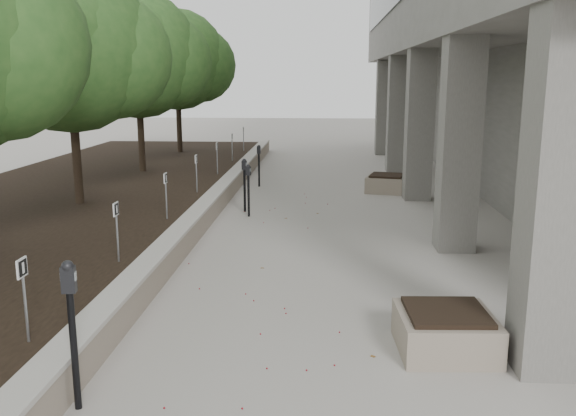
% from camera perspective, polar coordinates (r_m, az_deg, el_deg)
% --- Properties ---
extents(ground, '(90.00, 90.00, 0.00)m').
position_cam_1_polar(ground, '(6.52, -5.07, -17.86)').
color(ground, '#A39D96').
rests_on(ground, ground).
extents(retaining_wall, '(0.39, 26.00, 0.50)m').
position_cam_1_polar(retaining_wall, '(15.13, -6.92, 0.56)').
color(retaining_wall, gray).
rests_on(retaining_wall, ground).
extents(planting_bed, '(7.00, 26.00, 0.40)m').
position_cam_1_polar(planting_bed, '(16.21, -19.80, 0.51)').
color(planting_bed, black).
rests_on(planting_bed, ground).
extents(crabapple_tree_3, '(4.60, 4.00, 5.44)m').
position_cam_1_polar(crabapple_tree_3, '(14.73, -19.61, 10.89)').
color(crabapple_tree_3, '#28501E').
rests_on(crabapple_tree_3, planting_bed).
extents(crabapple_tree_4, '(4.60, 4.00, 5.44)m').
position_cam_1_polar(crabapple_tree_4, '(19.43, -13.81, 11.36)').
color(crabapple_tree_4, '#28501E').
rests_on(crabapple_tree_4, planting_bed).
extents(crabapple_tree_5, '(4.60, 4.00, 5.44)m').
position_cam_1_polar(crabapple_tree_5, '(24.26, -10.29, 11.58)').
color(crabapple_tree_5, '#28501E').
rests_on(crabapple_tree_5, planting_bed).
extents(parking_sign_2, '(0.04, 0.22, 0.96)m').
position_cam_1_polar(parking_sign_2, '(7.29, -23.38, -7.94)').
color(parking_sign_2, black).
rests_on(parking_sign_2, planting_bed).
extents(parking_sign_3, '(0.04, 0.22, 0.96)m').
position_cam_1_polar(parking_sign_3, '(9.93, -15.68, -2.20)').
color(parking_sign_3, black).
rests_on(parking_sign_3, planting_bed).
extents(parking_sign_4, '(0.04, 0.22, 0.96)m').
position_cam_1_polar(parking_sign_4, '(12.73, -11.32, 1.11)').
color(parking_sign_4, black).
rests_on(parking_sign_4, planting_bed).
extents(parking_sign_5, '(0.04, 0.22, 0.96)m').
position_cam_1_polar(parking_sign_5, '(15.61, -8.55, 3.20)').
color(parking_sign_5, black).
rests_on(parking_sign_5, planting_bed).
extents(parking_sign_6, '(0.04, 0.22, 0.96)m').
position_cam_1_polar(parking_sign_6, '(18.52, -6.64, 4.64)').
color(parking_sign_6, black).
rests_on(parking_sign_6, planting_bed).
extents(parking_sign_7, '(0.04, 0.22, 0.96)m').
position_cam_1_polar(parking_sign_7, '(21.46, -5.24, 5.68)').
color(parking_sign_7, black).
rests_on(parking_sign_7, planting_bed).
extents(parking_sign_8, '(0.04, 0.22, 0.96)m').
position_cam_1_polar(parking_sign_8, '(24.42, -4.18, 6.47)').
color(parking_sign_8, black).
rests_on(parking_sign_8, planting_bed).
extents(parking_meter_2, '(0.17, 0.13, 1.55)m').
position_cam_1_polar(parking_meter_2, '(6.44, -19.46, -11.23)').
color(parking_meter_2, black).
rests_on(parking_meter_2, ground).
extents(parking_meter_3, '(0.15, 0.13, 1.26)m').
position_cam_1_polar(parking_meter_3, '(14.50, -3.71, 1.64)').
color(parking_meter_3, black).
rests_on(parking_meter_3, ground).
extents(parking_meter_4, '(0.15, 0.13, 1.32)m').
position_cam_1_polar(parking_meter_4, '(15.03, -4.08, 2.13)').
color(parking_meter_4, black).
rests_on(parking_meter_4, ground).
extents(parking_meter_5, '(0.13, 0.10, 1.27)m').
position_cam_1_polar(parking_meter_5, '(18.54, -2.73, 3.97)').
color(parking_meter_5, black).
rests_on(parking_meter_5, ground).
extents(planter_front, '(1.18, 1.18, 0.52)m').
position_cam_1_polar(planter_front, '(7.74, 14.50, -11.02)').
color(planter_front, gray).
rests_on(planter_front, ground).
extents(planter_back, '(1.32, 1.32, 0.51)m').
position_cam_1_polar(planter_back, '(17.94, 9.20, 2.31)').
color(planter_back, gray).
rests_on(planter_back, ground).
extents(berry_scatter, '(3.30, 14.10, 0.02)m').
position_cam_1_polar(berry_scatter, '(11.11, -1.78, -4.87)').
color(berry_scatter, maroon).
rests_on(berry_scatter, ground).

